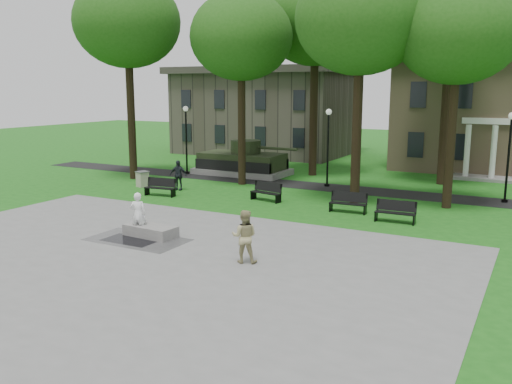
# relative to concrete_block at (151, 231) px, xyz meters

# --- Properties ---
(ground) EXTENTS (120.00, 120.00, 0.00)m
(ground) POSITION_rel_concrete_block_xyz_m (1.68, 1.90, -0.24)
(ground) COLOR #185614
(ground) RESTS_ON ground
(plaza) EXTENTS (22.00, 16.00, 0.02)m
(plaza) POSITION_rel_concrete_block_xyz_m (1.68, -3.10, -0.23)
(plaza) COLOR gray
(plaza) RESTS_ON ground
(footpath) EXTENTS (44.00, 2.60, 0.01)m
(footpath) POSITION_rel_concrete_block_xyz_m (1.68, 13.90, -0.24)
(footpath) COLOR black
(footpath) RESTS_ON ground
(building_left) EXTENTS (15.00, 10.00, 7.20)m
(building_left) POSITION_rel_concrete_block_xyz_m (-9.32, 28.40, 3.35)
(building_left) COLOR #4C443D
(building_left) RESTS_ON ground
(tree_0) EXTENTS (6.80, 6.80, 12.97)m
(tree_0) POSITION_rel_concrete_block_xyz_m (-10.32, 10.90, 9.78)
(tree_0) COLOR black
(tree_0) RESTS_ON ground
(tree_1) EXTENTS (6.20, 6.20, 11.63)m
(tree_1) POSITION_rel_concrete_block_xyz_m (-2.82, 12.40, 8.71)
(tree_1) COLOR black
(tree_1) RESTS_ON ground
(tree_2) EXTENTS (6.60, 6.60, 12.16)m
(tree_2) POSITION_rel_concrete_block_xyz_m (5.18, 10.40, 9.07)
(tree_2) COLOR black
(tree_2) RESTS_ON ground
(tree_3) EXTENTS (6.00, 6.00, 11.19)m
(tree_3) POSITION_rel_concrete_block_xyz_m (9.68, 11.40, 8.35)
(tree_3) COLOR black
(tree_3) RESTS_ON ground
(tree_4) EXTENTS (7.20, 7.20, 13.50)m
(tree_4) POSITION_rel_concrete_block_xyz_m (-0.32, 17.90, 10.15)
(tree_4) COLOR black
(tree_4) RESTS_ON ground
(tree_5) EXTENTS (6.40, 6.40, 12.44)m
(tree_5) POSITION_rel_concrete_block_xyz_m (8.18, 18.40, 9.42)
(tree_5) COLOR black
(tree_5) RESTS_ON ground
(lamp_left) EXTENTS (0.36, 0.36, 4.73)m
(lamp_left) POSITION_rel_concrete_block_xyz_m (-8.32, 14.20, 2.55)
(lamp_left) COLOR black
(lamp_left) RESTS_ON ground
(lamp_mid) EXTENTS (0.36, 0.36, 4.73)m
(lamp_mid) POSITION_rel_concrete_block_xyz_m (2.18, 14.20, 2.55)
(lamp_mid) COLOR black
(lamp_mid) RESTS_ON ground
(lamp_right) EXTENTS (0.36, 0.36, 4.73)m
(lamp_right) POSITION_rel_concrete_block_xyz_m (12.18, 14.20, 2.55)
(lamp_right) COLOR black
(lamp_right) RESTS_ON ground
(tank_monument) EXTENTS (7.45, 3.40, 2.40)m
(tank_monument) POSITION_rel_concrete_block_xyz_m (-4.78, 15.90, 0.61)
(tank_monument) COLOR gray
(tank_monument) RESTS_ON ground
(puddle) EXTENTS (2.20, 1.20, 0.00)m
(puddle) POSITION_rel_concrete_block_xyz_m (-0.33, -0.87, -0.22)
(puddle) COLOR black
(puddle) RESTS_ON plaza
(concrete_block) EXTENTS (2.26, 1.14, 0.45)m
(concrete_block) POSITION_rel_concrete_block_xyz_m (0.00, 0.00, 0.00)
(concrete_block) COLOR gray
(concrete_block) RESTS_ON plaza
(skateboard) EXTENTS (0.80, 0.29, 0.07)m
(skateboard) POSITION_rel_concrete_block_xyz_m (-0.35, 0.14, -0.19)
(skateboard) COLOR brown
(skateboard) RESTS_ON plaza
(skateboarder) EXTENTS (0.76, 0.61, 1.79)m
(skateboarder) POSITION_rel_concrete_block_xyz_m (-0.51, -0.12, 0.67)
(skateboarder) COLOR white
(skateboarder) RESTS_ON plaza
(friend_watching) EXTENTS (1.09, 0.97, 1.85)m
(friend_watching) POSITION_rel_concrete_block_xyz_m (5.02, -1.11, 0.70)
(friend_watching) COLOR tan
(friend_watching) RESTS_ON plaza
(pedestrian_walker) EXTENTS (1.12, 0.68, 1.78)m
(pedestrian_walker) POSITION_rel_concrete_block_xyz_m (-5.15, 8.88, 0.65)
(pedestrian_walker) COLOR #1F2329
(pedestrian_walker) RESTS_ON ground
(park_bench_0) EXTENTS (1.84, 0.73, 1.00)m
(park_bench_0) POSITION_rel_concrete_block_xyz_m (-4.98, 7.01, 0.28)
(park_bench_0) COLOR black
(park_bench_0) RESTS_ON ground
(park_bench_1) EXTENTS (1.85, 0.87, 1.00)m
(park_bench_1) POSITION_rel_concrete_block_xyz_m (0.88, 8.59, 0.28)
(park_bench_1) COLOR black
(park_bench_1) RESTS_ON ground
(park_bench_2) EXTENTS (1.82, 0.63, 1.00)m
(park_bench_2) POSITION_rel_concrete_block_xyz_m (5.66, 8.02, 0.28)
(park_bench_2) COLOR black
(park_bench_2) RESTS_ON ground
(park_bench_3) EXTENTS (1.81, 0.58, 1.00)m
(park_bench_3) POSITION_rel_concrete_block_xyz_m (8.17, 7.12, 0.28)
(park_bench_3) COLOR black
(park_bench_3) RESTS_ON ground
(trash_bin) EXTENTS (0.84, 0.84, 0.96)m
(trash_bin) POSITION_rel_concrete_block_xyz_m (-7.73, 8.72, 0.24)
(trash_bin) COLOR #A89F8A
(trash_bin) RESTS_ON ground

